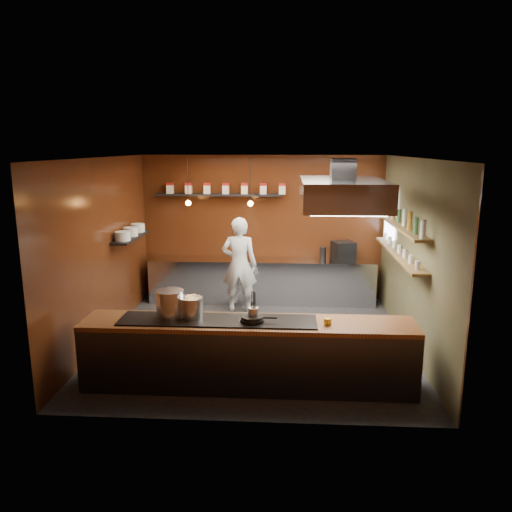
# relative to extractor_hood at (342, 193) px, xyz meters

# --- Properties ---
(floor) EXTENTS (5.00, 5.00, 0.00)m
(floor) POSITION_rel_extractor_hood_xyz_m (-1.30, 0.40, -2.51)
(floor) COLOR black
(floor) RESTS_ON ground
(back_wall) EXTENTS (5.00, 0.00, 5.00)m
(back_wall) POSITION_rel_extractor_hood_xyz_m (-1.30, 2.90, -1.01)
(back_wall) COLOR #37180A
(back_wall) RESTS_ON ground
(left_wall) EXTENTS (0.00, 5.00, 5.00)m
(left_wall) POSITION_rel_extractor_hood_xyz_m (-3.80, 0.40, -1.01)
(left_wall) COLOR #37180A
(left_wall) RESTS_ON ground
(right_wall) EXTENTS (0.00, 5.00, 5.00)m
(right_wall) POSITION_rel_extractor_hood_xyz_m (1.20, 0.40, -1.01)
(right_wall) COLOR #414125
(right_wall) RESTS_ON ground
(ceiling) EXTENTS (5.00, 5.00, 0.00)m
(ceiling) POSITION_rel_extractor_hood_xyz_m (-1.30, 0.40, 0.49)
(ceiling) COLOR silver
(ceiling) RESTS_ON back_wall
(window_pane) EXTENTS (0.00, 1.00, 1.00)m
(window_pane) POSITION_rel_extractor_hood_xyz_m (1.15, 2.10, -0.61)
(window_pane) COLOR white
(window_pane) RESTS_ON right_wall
(prep_counter) EXTENTS (4.60, 0.65, 0.90)m
(prep_counter) POSITION_rel_extractor_hood_xyz_m (-1.30, 2.57, -2.06)
(prep_counter) COLOR silver
(prep_counter) RESTS_ON floor
(pass_counter) EXTENTS (4.40, 0.72, 0.94)m
(pass_counter) POSITION_rel_extractor_hood_xyz_m (-1.30, -1.20, -2.04)
(pass_counter) COLOR #38383D
(pass_counter) RESTS_ON floor
(tin_shelf) EXTENTS (2.60, 0.26, 0.04)m
(tin_shelf) POSITION_rel_extractor_hood_xyz_m (-2.20, 2.76, -0.31)
(tin_shelf) COLOR black
(tin_shelf) RESTS_ON back_wall
(plate_shelf) EXTENTS (0.30, 1.40, 0.04)m
(plate_shelf) POSITION_rel_extractor_hood_xyz_m (-3.64, 1.40, -0.96)
(plate_shelf) COLOR black
(plate_shelf) RESTS_ON left_wall
(bottle_shelf_upper) EXTENTS (0.26, 2.80, 0.04)m
(bottle_shelf_upper) POSITION_rel_extractor_hood_xyz_m (1.04, 0.70, -0.59)
(bottle_shelf_upper) COLOR brown
(bottle_shelf_upper) RESTS_ON right_wall
(bottle_shelf_lower) EXTENTS (0.26, 2.80, 0.04)m
(bottle_shelf_lower) POSITION_rel_extractor_hood_xyz_m (1.04, 0.70, -1.06)
(bottle_shelf_lower) COLOR brown
(bottle_shelf_lower) RESTS_ON right_wall
(extractor_hood) EXTENTS (1.20, 2.00, 0.72)m
(extractor_hood) POSITION_rel_extractor_hood_xyz_m (0.00, 0.00, 0.00)
(extractor_hood) COLOR #38383D
(extractor_hood) RESTS_ON ceiling
(pendant_left) EXTENTS (0.10, 0.10, 0.95)m
(pendant_left) POSITION_rel_extractor_hood_xyz_m (-2.70, 2.10, -0.35)
(pendant_left) COLOR black
(pendant_left) RESTS_ON ceiling
(pendant_right) EXTENTS (0.10, 0.10, 0.95)m
(pendant_right) POSITION_rel_extractor_hood_xyz_m (-1.50, 2.10, -0.35)
(pendant_right) COLOR black
(pendant_right) RESTS_ON ceiling
(storage_tins) EXTENTS (2.43, 0.13, 0.22)m
(storage_tins) POSITION_rel_extractor_hood_xyz_m (-2.05, 2.76, -0.17)
(storage_tins) COLOR beige
(storage_tins) RESTS_ON tin_shelf
(plate_stacks) EXTENTS (0.26, 1.16, 0.16)m
(plate_stacks) POSITION_rel_extractor_hood_xyz_m (-3.64, 1.40, -0.86)
(plate_stacks) COLOR silver
(plate_stacks) RESTS_ON plate_shelf
(bottles) EXTENTS (0.06, 2.66, 0.24)m
(bottles) POSITION_rel_extractor_hood_xyz_m (1.04, 0.70, -0.45)
(bottles) COLOR silver
(bottles) RESTS_ON bottle_shelf_upper
(wine_glasses) EXTENTS (0.07, 2.37, 0.13)m
(wine_glasses) POSITION_rel_extractor_hood_xyz_m (1.04, 0.70, -0.97)
(wine_glasses) COLOR silver
(wine_glasses) RESTS_ON bottle_shelf_lower
(stockpot_large) EXTENTS (0.49, 0.49, 0.36)m
(stockpot_large) POSITION_rel_extractor_hood_xyz_m (-2.35, -1.13, -1.38)
(stockpot_large) COLOR silver
(stockpot_large) RESTS_ON pass_counter
(stockpot_small) EXTENTS (0.35, 0.35, 0.28)m
(stockpot_small) POSITION_rel_extractor_hood_xyz_m (-2.05, -1.15, -1.43)
(stockpot_small) COLOR silver
(stockpot_small) RESTS_ON pass_counter
(utensil_crock) EXTENTS (0.18, 0.18, 0.18)m
(utensil_crock) POSITION_rel_extractor_hood_xyz_m (-1.23, -1.23, -1.48)
(utensil_crock) COLOR silver
(utensil_crock) RESTS_ON pass_counter
(frying_pan) EXTENTS (0.48, 0.31, 0.08)m
(frying_pan) POSITION_rel_extractor_hood_xyz_m (-1.24, -1.26, -1.53)
(frying_pan) COLOR black
(frying_pan) RESTS_ON pass_counter
(butter_jar) EXTENTS (0.13, 0.13, 0.09)m
(butter_jar) POSITION_rel_extractor_hood_xyz_m (-0.26, -1.26, -1.54)
(butter_jar) COLOR yellow
(butter_jar) RESTS_ON pass_counter
(espresso_machine) EXTENTS (0.51, 0.49, 0.41)m
(espresso_machine) POSITION_rel_extractor_hood_xyz_m (0.34, 2.50, -1.40)
(espresso_machine) COLOR black
(espresso_machine) RESTS_ON prep_counter
(chef) EXTENTS (0.71, 0.49, 1.86)m
(chef) POSITION_rel_extractor_hood_xyz_m (-1.71, 1.93, -1.57)
(chef) COLOR white
(chef) RESTS_ON floor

